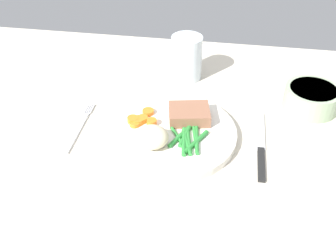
% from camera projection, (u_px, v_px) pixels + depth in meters
% --- Properties ---
extents(dining_table, '(1.20, 0.90, 0.02)m').
position_uv_depth(dining_table, '(155.00, 145.00, 0.81)').
color(dining_table, beige).
rests_on(dining_table, ground).
extents(dinner_plate, '(0.27, 0.27, 0.02)m').
position_uv_depth(dinner_plate, '(168.00, 133.00, 0.81)').
color(dinner_plate, white).
rests_on(dinner_plate, dining_table).
extents(meat_portion, '(0.09, 0.08, 0.02)m').
position_uv_depth(meat_portion, '(189.00, 114.00, 0.82)').
color(meat_portion, '#936047').
rests_on(meat_portion, dinner_plate).
extents(mashed_potatoes, '(0.06, 0.06, 0.04)m').
position_uv_depth(mashed_potatoes, '(151.00, 137.00, 0.76)').
color(mashed_potatoes, beige).
rests_on(mashed_potatoes, dinner_plate).
extents(carrot_slices, '(0.06, 0.07, 0.01)m').
position_uv_depth(carrot_slices, '(141.00, 119.00, 0.82)').
color(carrot_slices, orange).
rests_on(carrot_slices, dinner_plate).
extents(green_beans, '(0.08, 0.11, 0.01)m').
position_uv_depth(green_beans, '(188.00, 139.00, 0.78)').
color(green_beans, '#2D8C38').
rests_on(green_beans, dinner_plate).
extents(fork, '(0.01, 0.17, 0.00)m').
position_uv_depth(fork, '(80.00, 127.00, 0.83)').
color(fork, silver).
rests_on(fork, dining_table).
extents(knife, '(0.02, 0.21, 0.01)m').
position_uv_depth(knife, '(261.00, 146.00, 0.79)').
color(knife, black).
rests_on(knife, dining_table).
extents(water_glass, '(0.07, 0.07, 0.10)m').
position_uv_depth(water_glass, '(186.00, 61.00, 0.97)').
color(water_glass, silver).
rests_on(water_glass, dining_table).
extents(salad_bowl, '(0.12, 0.12, 0.05)m').
position_uv_depth(salad_bowl, '(312.00, 97.00, 0.87)').
color(salad_bowl, '#99B28C').
rests_on(salad_bowl, dining_table).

